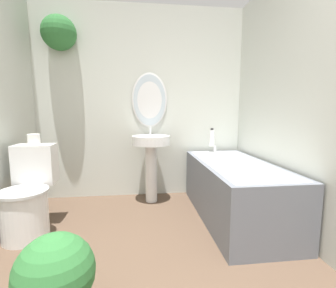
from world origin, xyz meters
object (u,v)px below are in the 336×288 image
Objects in this scene: shampoo_bottle at (212,138)px; potted_plant at (56,280)px; pedestal_sink at (151,153)px; bathtub at (234,189)px; toilet_paper_roll at (34,139)px; toilet at (28,197)px.

shampoo_bottle is 0.46× the size of potted_plant.
pedestal_sink is 0.81m from shampoo_bottle.
bathtub is 0.82m from shampoo_bottle.
toilet_paper_roll is (-1.13, -0.46, 0.24)m from pedestal_sink.
pedestal_sink is 1.04m from bathtub.
pedestal_sink is 0.58× the size of bathtub.
shampoo_bottle is at bearing 53.66° from potted_plant.
shampoo_bottle is 2.33m from potted_plant.
bathtub is 6.80× the size of shampoo_bottle.
toilet is 2.11m from shampoo_bottle.
pedestal_sink is at bearing 145.80° from bathtub.
pedestal_sink reaches higher than toilet.
pedestal_sink is at bearing 30.30° from toilet.
potted_plant is at bearing -126.34° from shampoo_bottle.
pedestal_sink is 3.97× the size of shampoo_bottle.
toilet_paper_roll is at bearing 90.00° from toilet.
pedestal_sink is 1.84m from potted_plant.
bathtub is at bearing 2.89° from toilet.
potted_plant is (-1.39, -1.16, -0.03)m from bathtub.
pedestal_sink reaches higher than shampoo_bottle.
shampoo_bottle is at bearing 21.94° from toilet.
bathtub is at bearing 39.81° from potted_plant.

